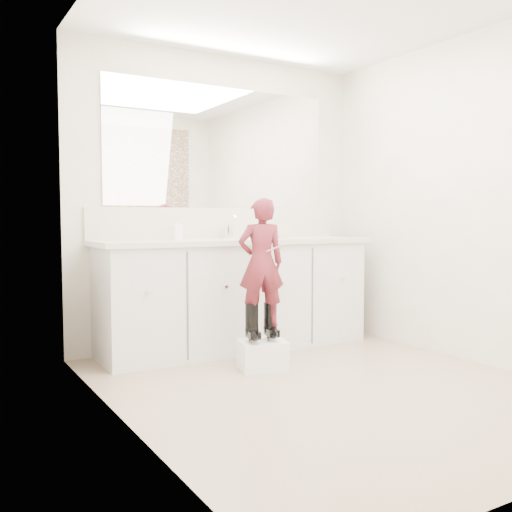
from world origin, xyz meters
TOP-DOWN VIEW (x-y plane):
  - floor at (0.00, 0.00)m, footprint 3.00×3.00m
  - wall_back at (0.00, 1.50)m, footprint 2.60×0.00m
  - wall_left at (-1.30, 0.00)m, footprint 0.00×3.00m
  - wall_right at (1.30, 0.00)m, footprint 0.00×3.00m
  - vanity_cabinet at (0.00, 1.23)m, footprint 2.20×0.55m
  - countertop at (0.00, 1.21)m, footprint 2.28×0.58m
  - backsplash at (0.00, 1.49)m, footprint 2.28×0.03m
  - mirror at (0.00, 1.49)m, footprint 2.00×0.02m
  - faucet at (0.00, 1.38)m, footprint 0.08×0.08m
  - cup at (0.45, 1.24)m, footprint 0.14×0.14m
  - soap_bottle at (-0.50, 1.27)m, footprint 0.10×0.10m
  - step_stool at (-0.15, 0.57)m, footprint 0.37×0.34m
  - boot_left at (-0.23, 0.59)m, footprint 0.14×0.19m
  - boot_right at (-0.08, 0.59)m, footprint 0.14×0.19m
  - toddler at (-0.15, 0.59)m, footprint 0.37×0.29m
  - toothbrush at (-0.08, 0.51)m, footprint 0.13×0.05m

SIDE VIEW (x-z plane):
  - floor at x=0.00m, z-range 0.00..0.00m
  - step_stool at x=-0.15m, z-range 0.00..0.20m
  - boot_left at x=-0.23m, z-range 0.20..0.47m
  - boot_right at x=-0.08m, z-range 0.20..0.47m
  - vanity_cabinet at x=0.00m, z-range 0.00..0.85m
  - toddler at x=-0.15m, z-range 0.30..1.19m
  - toothbrush at x=-0.08m, z-range 0.82..0.88m
  - countertop at x=0.00m, z-range 0.85..0.89m
  - faucet at x=0.00m, z-range 0.89..0.99m
  - cup at x=0.45m, z-range 0.89..1.00m
  - soap_bottle at x=-0.50m, z-range 0.89..1.06m
  - backsplash at x=0.00m, z-range 0.89..1.14m
  - wall_back at x=0.00m, z-range -0.10..2.50m
  - wall_left at x=-1.30m, z-range -0.30..2.70m
  - wall_right at x=1.30m, z-range -0.30..2.70m
  - mirror at x=0.00m, z-range 1.14..2.14m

